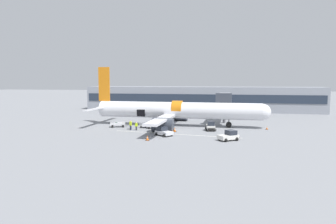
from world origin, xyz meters
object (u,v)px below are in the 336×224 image
Objects in this scene: baggage_tug_lead at (229,136)px; baggage_tug_mid at (163,132)px; baggage_cart_queued at (118,125)px; ground_crew_supervisor at (136,126)px; baggage_cart_loading at (148,125)px; ground_crew_loader_a at (166,124)px; ground_crew_loader_b at (130,124)px; ground_crew_driver at (131,125)px; baggage_tug_rear at (211,127)px; airplane at (175,111)px.

baggage_tug_mid is (-10.75, 1.75, -0.05)m from baggage_tug_lead.
ground_crew_supervisor is at bearing -30.84° from baggage_cart_queued.
ground_crew_loader_a reaches higher than baggage_cart_loading.
baggage_tug_lead is 23.54m from baggage_cart_queued.
ground_crew_loader_b is at bearing -24.74° from baggage_cart_queued.
ground_crew_loader_b reaches higher than baggage_cart_queued.
ground_crew_loader_b is (3.14, -1.45, 0.36)m from baggage_cart_queued.
ground_crew_supervisor reaches higher than baggage_tug_mid.
baggage_tug_mid is 2.00× the size of ground_crew_loader_a.
ground_crew_loader_a is at bearing 27.34° from ground_crew_driver.
ground_crew_driver reaches higher than baggage_tug_rear.
baggage_tug_mid is at bearing -34.91° from ground_crew_supervisor.
baggage_tug_lead is at bearing -9.26° from baggage_tug_mid.
airplane is 10.59× the size of baggage_tug_lead.
ground_crew_loader_b is at bearing 158.04° from baggage_tug_lead.
ground_crew_loader_b is (-6.50, -1.70, -0.03)m from ground_crew_loader_a.
ground_crew_loader_b is at bearing -142.72° from airplane.
airplane is at bearing 149.13° from baggage_tug_rear.
airplane reaches higher than baggage_cart_loading.
baggage_tug_lead reaches higher than ground_crew_supervisor.
ground_crew_driver is at bearing 149.26° from baggage_tug_mid.
airplane is 11.73m from baggage_tug_mid.
ground_crew_driver reaches higher than ground_crew_loader_b.
baggage_tug_lead reaches higher than baggage_tug_mid.
airplane is at bearing 37.28° from ground_crew_loader_b.
ground_crew_loader_a is at bearing 176.41° from baggage_tug_rear.
ground_crew_loader_a is 1.04× the size of ground_crew_loader_b.
ground_crew_driver is (-2.45, -2.93, 0.40)m from baggage_cart_loading.
ground_crew_loader_a is (-1.37, 7.46, 0.25)m from baggage_tug_mid.
baggage_tug_lead is 1.15× the size of baggage_tug_rear.
airplane is at bearing 91.76° from baggage_tug_mid.
airplane is 9.50m from ground_crew_supervisor.
baggage_tug_lead is 18.04m from ground_crew_supervisor.
airplane is at bearing 75.75° from ground_crew_loader_a.
baggage_tug_rear is 0.78× the size of baggage_cart_queued.
ground_crew_loader_a is at bearing 14.70° from ground_crew_loader_b.
baggage_cart_loading is 3.84m from ground_crew_driver.
ground_crew_loader_a is 6.73m from ground_crew_driver.
baggage_tug_mid is 2.20× the size of ground_crew_supervisor.
ground_crew_driver reaches higher than ground_crew_supervisor.
ground_crew_supervisor is (1.12, -0.03, -0.15)m from ground_crew_driver.
airplane is 4.66m from ground_crew_loader_a.
baggage_tug_rear reaches higher than ground_crew_loader_b.
ground_crew_loader_a is at bearing -104.25° from airplane.
airplane is 9.18m from baggage_tug_rear.
airplane reaches higher than ground_crew_supervisor.
baggage_tug_rear is at bearing -30.87° from airplane.
airplane is 9.50× the size of baggage_cart_queued.
baggage_cart_queued is at bearing 149.16° from ground_crew_supervisor.
baggage_cart_queued is 2.35× the size of ground_crew_loader_b.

